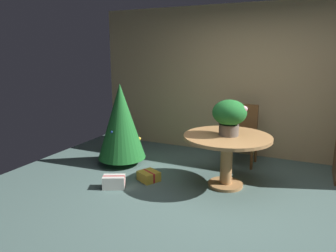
# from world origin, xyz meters

# --- Properties ---
(ground_plane) EXTENTS (6.60, 6.60, 0.00)m
(ground_plane) POSITION_xyz_m (0.00, 0.00, 0.00)
(ground_plane) COLOR #4C6660
(back_wall_panel) EXTENTS (6.00, 0.10, 2.60)m
(back_wall_panel) POSITION_xyz_m (0.00, 2.20, 1.30)
(back_wall_panel) COLOR tan
(back_wall_panel) RESTS_ON ground_plane
(round_dining_table) EXTENTS (1.17, 1.17, 0.72)m
(round_dining_table) POSITION_xyz_m (-0.13, 0.65, 0.56)
(round_dining_table) COLOR #B27F4C
(round_dining_table) RESTS_ON ground_plane
(flower_vase) EXTENTS (0.46, 0.45, 0.48)m
(flower_vase) POSITION_xyz_m (-0.12, 0.67, 1.00)
(flower_vase) COLOR #665B51
(flower_vase) RESTS_ON round_dining_table
(wooden_chair_far) EXTENTS (0.46, 0.43, 0.97)m
(wooden_chair_far) POSITION_xyz_m (-0.13, 1.70, 0.55)
(wooden_chair_far) COLOR brown
(wooden_chair_far) RESTS_ON ground_plane
(holiday_tree) EXTENTS (0.77, 0.77, 1.32)m
(holiday_tree) POSITION_xyz_m (-1.92, 0.81, 0.71)
(holiday_tree) COLOR brown
(holiday_tree) RESTS_ON ground_plane
(gift_box_cream) EXTENTS (0.34, 0.28, 0.17)m
(gift_box_cream) POSITION_xyz_m (-1.48, -0.06, 0.09)
(gift_box_cream) COLOR silver
(gift_box_cream) RESTS_ON ground_plane
(gift_box_gold) EXTENTS (0.35, 0.34, 0.14)m
(gift_box_gold) POSITION_xyz_m (-1.18, 0.36, 0.07)
(gift_box_gold) COLOR gold
(gift_box_gold) RESTS_ON ground_plane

